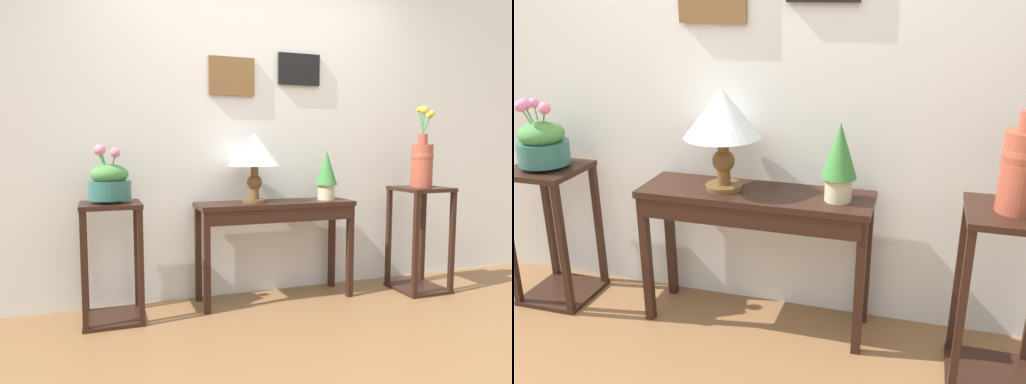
# 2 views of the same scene
# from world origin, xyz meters

# --- Properties ---
(ground_plane) EXTENTS (12.00, 12.00, 0.01)m
(ground_plane) POSITION_xyz_m (0.00, 0.00, -0.00)
(ground_plane) COLOR brown
(back_wall_with_art) EXTENTS (9.00, 0.13, 2.80)m
(back_wall_with_art) POSITION_xyz_m (0.00, 1.47, 1.40)
(back_wall_with_art) COLOR silver
(back_wall_with_art) RESTS_ON ground
(console_table) EXTENTS (1.20, 0.36, 0.76)m
(console_table) POSITION_xyz_m (0.13, 1.19, 0.64)
(console_table) COLOR black
(console_table) RESTS_ON ground
(table_lamp) EXTENTS (0.39, 0.39, 0.51)m
(table_lamp) POSITION_xyz_m (-0.04, 1.21, 1.13)
(table_lamp) COLOR brown
(table_lamp) RESTS_ON console_table
(potted_plant_on_console) EXTENTS (0.17, 0.17, 0.39)m
(potted_plant_on_console) POSITION_xyz_m (0.55, 1.20, 0.97)
(potted_plant_on_console) COLOR beige
(potted_plant_on_console) RESTS_ON console_table
(pedestal_stand_left) EXTENTS (0.39, 0.39, 0.80)m
(pedestal_stand_left) POSITION_xyz_m (-1.06, 1.15, 0.40)
(pedestal_stand_left) COLOR black
(pedestal_stand_left) RESTS_ON ground
(planter_bowl_wide_left) EXTENTS (0.27, 0.27, 0.38)m
(planter_bowl_wide_left) POSITION_xyz_m (-1.06, 1.15, 0.94)
(planter_bowl_wide_left) COLOR #2D665B
(planter_bowl_wide_left) RESTS_ON pedestal_stand_left
(pedestal_stand_right) EXTENTS (0.39, 0.39, 0.85)m
(pedestal_stand_right) POSITION_xyz_m (1.32, 1.03, 0.42)
(pedestal_stand_right) COLOR black
(pedestal_stand_right) RESTS_ON ground
(flower_vase_tall_right) EXTENTS (0.18, 0.18, 0.65)m
(flower_vase_tall_right) POSITION_xyz_m (1.32, 1.03, 1.07)
(flower_vase_tall_right) COLOR #9E4733
(flower_vase_tall_right) RESTS_ON pedestal_stand_right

